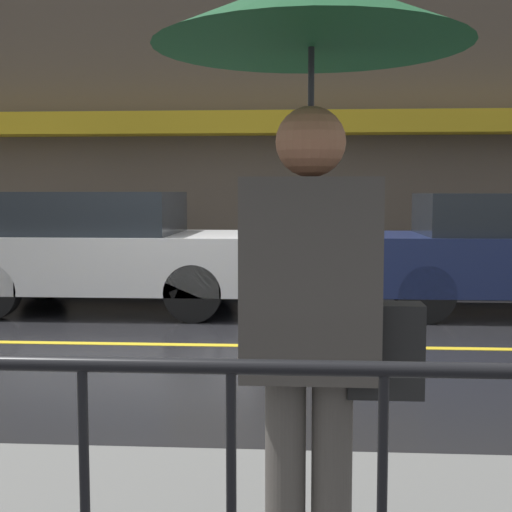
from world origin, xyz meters
TOP-DOWN VIEW (x-y plane):
  - ground_plane at (0.00, 0.00)m, footprint 80.00×80.00m
  - sidewalk_far at (0.00, 3.94)m, footprint 28.00×1.61m
  - lane_marking at (0.00, 0.00)m, footprint 25.20×0.12m
  - building_storefront at (0.00, 4.87)m, footprint 28.00×0.85m
  - pedestrian at (1.22, -4.63)m, footprint 0.99×0.99m
  - car_white at (-1.34, 2.13)m, footprint 3.91×1.92m

SIDE VIEW (x-z plane):
  - ground_plane at x=0.00m, z-range 0.00..0.00m
  - lane_marking at x=0.00m, z-range 0.00..0.01m
  - sidewalk_far at x=0.00m, z-range 0.00..0.11m
  - car_white at x=-1.34m, z-range 0.02..1.53m
  - pedestrian at x=1.22m, z-range 0.69..2.76m
  - building_storefront at x=0.00m, z-range -0.04..6.54m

